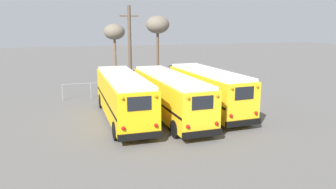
# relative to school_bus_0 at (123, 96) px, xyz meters

# --- Properties ---
(ground_plane) EXTENTS (160.00, 160.00, 0.00)m
(ground_plane) POSITION_rel_school_bus_0_xyz_m (3.17, 0.37, -1.72)
(ground_plane) COLOR #5B5956
(school_bus_0) EXTENTS (2.52, 10.48, 3.13)m
(school_bus_0) POSITION_rel_school_bus_0_xyz_m (0.00, 0.00, 0.00)
(school_bus_0) COLOR yellow
(school_bus_0) RESTS_ON ground
(school_bus_1) EXTENTS (2.73, 10.92, 3.07)m
(school_bus_1) POSITION_rel_school_bus_0_xyz_m (3.17, -0.45, -0.03)
(school_bus_1) COLOR yellow
(school_bus_1) RESTS_ON ground
(school_bus_2) EXTENTS (2.94, 9.63, 3.18)m
(school_bus_2) POSITION_rel_school_bus_0_xyz_m (6.33, 0.07, 0.01)
(school_bus_2) COLOR yellow
(school_bus_2) RESTS_ON ground
(utility_pole) EXTENTS (1.80, 0.33, 8.21)m
(utility_pole) POSITION_rel_school_bus_0_xyz_m (2.44, 9.92, 2.50)
(utility_pole) COLOR brown
(utility_pole) RESTS_ON ground
(bare_tree_0) EXTENTS (2.57, 2.57, 6.53)m
(bare_tree_0) POSITION_rel_school_bus_0_xyz_m (2.32, 18.95, 3.76)
(bare_tree_0) COLOR brown
(bare_tree_0) RESTS_ON ground
(bare_tree_1) EXTENTS (3.13, 3.13, 7.59)m
(bare_tree_1) POSITION_rel_school_bus_0_xyz_m (8.44, 21.27, 4.61)
(bare_tree_1) COLOR brown
(bare_tree_1) RESTS_ON ground
(fence_line) EXTENTS (14.39, 0.06, 1.42)m
(fence_line) POSITION_rel_school_bus_0_xyz_m (3.17, 7.41, -0.74)
(fence_line) COLOR #939399
(fence_line) RESTS_ON ground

